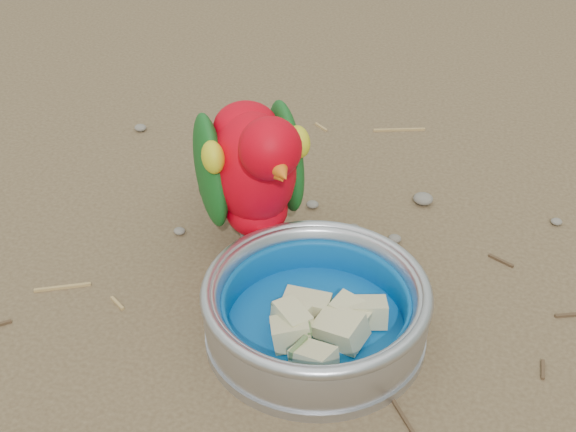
# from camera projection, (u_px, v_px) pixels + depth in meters

# --- Properties ---
(ground) EXTENTS (60.00, 60.00, 0.00)m
(ground) POSITION_uv_depth(u_px,v_px,m) (325.00, 304.00, 0.79)
(ground) COLOR brown
(food_bowl) EXTENTS (0.21, 0.21, 0.02)m
(food_bowl) POSITION_uv_depth(u_px,v_px,m) (315.00, 330.00, 0.75)
(food_bowl) COLOR #B2B2BA
(food_bowl) RESTS_ON ground
(bowl_wall) EXTENTS (0.21, 0.21, 0.04)m
(bowl_wall) POSITION_uv_depth(u_px,v_px,m) (316.00, 306.00, 0.73)
(bowl_wall) COLOR #B2B2BA
(bowl_wall) RESTS_ON food_bowl
(fruit_wedges) EXTENTS (0.12, 0.12, 0.03)m
(fruit_wedges) POSITION_uv_depth(u_px,v_px,m) (316.00, 312.00, 0.74)
(fruit_wedges) COLOR #CAC08A
(fruit_wedges) RESTS_ON food_bowl
(lory_parrot) EXTENTS (0.21, 0.25, 0.18)m
(lory_parrot) POSITION_uv_depth(u_px,v_px,m) (254.00, 181.00, 0.81)
(lory_parrot) COLOR #CB000F
(lory_parrot) RESTS_ON ground
(ground_debris) EXTENTS (0.90, 0.80, 0.01)m
(ground_debris) POSITION_uv_depth(u_px,v_px,m) (302.00, 273.00, 0.83)
(ground_debris) COLOR #A8844D
(ground_debris) RESTS_ON ground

